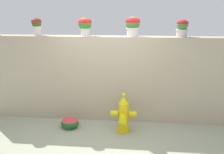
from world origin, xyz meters
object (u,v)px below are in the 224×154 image
Objects in this scene: potted_plant_1 at (37,25)px; potted_plant_4 at (182,27)px; potted_plant_2 at (85,24)px; potted_plant_3 at (133,24)px; fire_hydrant at (124,115)px; flower_bush_left at (70,122)px.

potted_plant_4 is at bearing 0.04° from potted_plant_1.
potted_plant_1 is 0.96× the size of potted_plant_2.
potted_plant_3 reaches higher than fire_hydrant.
potted_plant_2 is at bearing 0.49° from potted_plant_1.
flower_bush_left is at bearing -37.60° from potted_plant_1.
potted_plant_2 is 0.48× the size of fire_hydrant.
potted_plant_4 is 0.44× the size of fire_hydrant.
potted_plant_3 reaches higher than potted_plant_4.
flower_bush_left is (-2.44, -0.68, -2.09)m from potted_plant_4.
potted_plant_4 is (3.32, 0.00, -0.03)m from potted_plant_1.
potted_plant_1 reaches higher than potted_plant_4.
potted_plant_3 is at bearing -1.06° from potted_plant_2.
potted_plant_2 is at bearing 68.91° from flower_bush_left.
flower_bush_left is at bearing -153.84° from potted_plant_3.
potted_plant_1 is 2.23m from potted_plant_3.
potted_plant_1 is 0.46× the size of fire_hydrant.
potted_plant_1 is 2.89m from fire_hydrant.
potted_plant_4 is at bearing 0.68° from potted_plant_3.
potted_plant_3 reaches higher than flower_bush_left.
fire_hydrant is (2.09, -0.72, -1.86)m from potted_plant_1.
flower_bush_left is at bearing 178.10° from fire_hydrant.
potted_plant_4 reaches higher than fire_hydrant.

